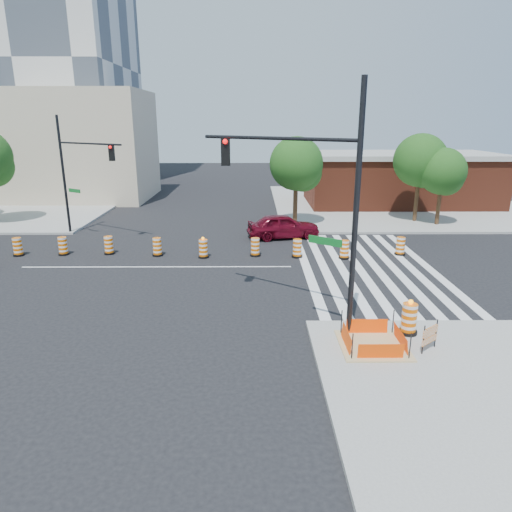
# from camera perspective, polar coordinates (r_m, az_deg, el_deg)

# --- Properties ---
(ground) EXTENTS (120.00, 120.00, 0.00)m
(ground) POSITION_cam_1_polar(r_m,az_deg,el_deg) (24.30, -12.30, -1.35)
(ground) COLOR black
(ground) RESTS_ON ground
(sidewalk_ne) EXTENTS (22.00, 22.00, 0.15)m
(sidewalk_ne) POSITION_cam_1_polar(r_m,az_deg,el_deg) (43.24, 17.20, 6.23)
(sidewalk_ne) COLOR gray
(sidewalk_ne) RESTS_ON ground
(crosswalk_east) EXTENTS (6.75, 13.50, 0.01)m
(crosswalk_east) POSITION_cam_1_polar(r_m,az_deg,el_deg) (24.49, 13.64, -1.28)
(crosswalk_east) COLOR silver
(crosswalk_east) RESTS_ON ground
(lane_centerline) EXTENTS (14.00, 0.12, 0.01)m
(lane_centerline) POSITION_cam_1_polar(r_m,az_deg,el_deg) (24.30, -12.30, -1.34)
(lane_centerline) COLOR silver
(lane_centerline) RESTS_ON ground
(excavation_pit) EXTENTS (2.20, 2.20, 0.90)m
(excavation_pit) POSITION_cam_1_polar(r_m,az_deg,el_deg) (15.86, 14.41, -10.61)
(excavation_pit) COLOR tan
(excavation_pit) RESTS_ON ground
(brick_storefront) EXTENTS (16.50, 8.50, 4.60)m
(brick_storefront) POSITION_cam_1_polar(r_m,az_deg,el_deg) (42.92, 17.46, 9.17)
(brick_storefront) COLOR maroon
(brick_storefront) RESTS_ON ground
(beige_midrise) EXTENTS (14.00, 10.00, 10.00)m
(beige_midrise) POSITION_cam_1_polar(r_m,az_deg,el_deg) (47.81, -21.79, 12.69)
(beige_midrise) COLOR #C3B295
(beige_midrise) RESTS_ON ground
(red_coupe) EXTENTS (4.88, 2.70, 1.57)m
(red_coupe) POSITION_cam_1_polar(r_m,az_deg,el_deg) (29.50, 3.43, 3.77)
(red_coupe) COLOR #580716
(red_coupe) RESTS_ON ground
(signal_pole_se) EXTENTS (5.30, 3.87, 8.49)m
(signal_pole_se) POSITION_cam_1_polar(r_m,az_deg,el_deg) (15.87, 6.61, 8.76)
(signal_pole_se) COLOR black
(signal_pole_se) RESTS_ON ground
(signal_pole_nw) EXTENTS (4.86, 3.18, 7.51)m
(signal_pole_nw) POSITION_cam_1_polar(r_m,az_deg,el_deg) (31.22, -21.37, 10.52)
(signal_pole_nw) COLOR black
(signal_pole_nw) RESTS_ON ground
(pit_drum) EXTENTS (0.65, 0.65, 1.27)m
(pit_drum) POSITION_cam_1_polar(r_m,az_deg,el_deg) (16.89, 18.58, -7.53)
(pit_drum) COLOR black
(pit_drum) RESTS_ON ground
(barricade) EXTENTS (0.68, 0.55, 0.98)m
(barricade) POSITION_cam_1_polar(r_m,az_deg,el_deg) (15.93, 20.92, -9.23)
(barricade) COLOR #E36204
(barricade) RESTS_ON ground
(tree_north_c) EXTENTS (3.71, 3.71, 6.30)m
(tree_north_c) POSITION_cam_1_polar(r_m,az_deg,el_deg) (32.31, 5.12, 11.05)
(tree_north_c) COLOR #382314
(tree_north_c) RESTS_ON ground
(tree_north_d) EXTENTS (3.80, 3.80, 6.46)m
(tree_north_d) POSITION_cam_1_polar(r_m,az_deg,el_deg) (35.50, 19.87, 10.83)
(tree_north_d) COLOR #382314
(tree_north_d) RESTS_ON ground
(tree_north_e) EXTENTS (3.27, 3.26, 5.54)m
(tree_north_e) POSITION_cam_1_polar(r_m,az_deg,el_deg) (34.91, 22.30, 9.47)
(tree_north_e) COLOR #382314
(tree_north_e) RESTS_ON ground
(median_drum_1) EXTENTS (0.60, 0.60, 1.02)m
(median_drum_1) POSITION_cam_1_polar(r_m,az_deg,el_deg) (28.89, -27.63, 0.96)
(median_drum_1) COLOR black
(median_drum_1) RESTS_ON ground
(median_drum_2) EXTENTS (0.60, 0.60, 1.02)m
(median_drum_2) POSITION_cam_1_polar(r_m,az_deg,el_deg) (27.98, -22.98, 1.09)
(median_drum_2) COLOR black
(median_drum_2) RESTS_ON ground
(median_drum_3) EXTENTS (0.60, 0.60, 1.02)m
(median_drum_3) POSITION_cam_1_polar(r_m,az_deg,el_deg) (27.25, -17.92, 1.23)
(median_drum_3) COLOR black
(median_drum_3) RESTS_ON ground
(median_drum_4) EXTENTS (0.60, 0.60, 1.02)m
(median_drum_4) POSITION_cam_1_polar(r_m,az_deg,el_deg) (26.18, -12.23, 1.05)
(median_drum_4) COLOR black
(median_drum_4) RESTS_ON ground
(median_drum_5) EXTENTS (0.60, 0.60, 1.18)m
(median_drum_5) POSITION_cam_1_polar(r_m,az_deg,el_deg) (25.40, -6.61, 0.87)
(median_drum_5) COLOR black
(median_drum_5) RESTS_ON ground
(median_drum_6) EXTENTS (0.60, 0.60, 1.02)m
(median_drum_6) POSITION_cam_1_polar(r_m,az_deg,el_deg) (25.56, -0.10, 1.06)
(median_drum_6) COLOR black
(median_drum_6) RESTS_ON ground
(median_drum_7) EXTENTS (0.60, 0.60, 1.02)m
(median_drum_7) POSITION_cam_1_polar(r_m,az_deg,el_deg) (25.40, 5.18, 0.89)
(median_drum_7) COLOR black
(median_drum_7) RESTS_ON ground
(median_drum_8) EXTENTS (0.60, 0.60, 1.02)m
(median_drum_8) POSITION_cam_1_polar(r_m,az_deg,el_deg) (25.52, 11.00, 0.72)
(median_drum_8) COLOR black
(median_drum_8) RESTS_ON ground
(median_drum_9) EXTENTS (0.60, 0.60, 1.02)m
(median_drum_9) POSITION_cam_1_polar(r_m,az_deg,el_deg) (27.01, 17.60, 1.12)
(median_drum_9) COLOR black
(median_drum_9) RESTS_ON ground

